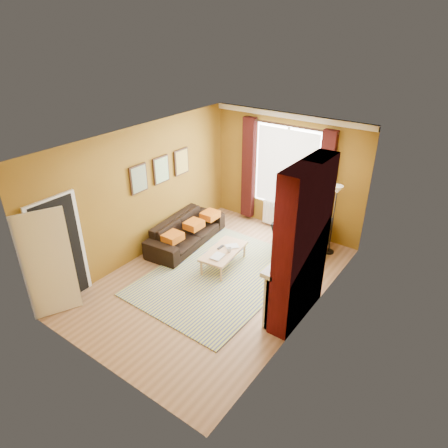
{
  "coord_description": "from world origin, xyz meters",
  "views": [
    {
      "loc": [
        3.92,
        -5.19,
        4.68
      ],
      "look_at": [
        0.0,
        0.25,
        1.15
      ],
      "focal_mm": 32.0,
      "sensor_mm": 36.0,
      "label": 1
    }
  ],
  "objects_px": {
    "floor_lamp": "(336,201)",
    "coffee_table": "(224,252)",
    "sofa": "(186,231)",
    "wicker_stool": "(288,239)",
    "armchair": "(301,235)"
  },
  "relations": [
    {
      "from": "floor_lamp",
      "to": "sofa",
      "type": "bearing_deg",
      "value": -151.23
    },
    {
      "from": "armchair",
      "to": "floor_lamp",
      "type": "relative_size",
      "value": 0.69
    },
    {
      "from": "armchair",
      "to": "floor_lamp",
      "type": "bearing_deg",
      "value": -163.0
    },
    {
      "from": "coffee_table",
      "to": "wicker_stool",
      "type": "bearing_deg",
      "value": 54.95
    },
    {
      "from": "coffee_table",
      "to": "floor_lamp",
      "type": "relative_size",
      "value": 0.75
    },
    {
      "from": "armchair",
      "to": "coffee_table",
      "type": "distance_m",
      "value": 1.84
    },
    {
      "from": "wicker_stool",
      "to": "floor_lamp",
      "type": "relative_size",
      "value": 0.33
    },
    {
      "from": "coffee_table",
      "to": "wicker_stool",
      "type": "distance_m",
      "value": 1.6
    },
    {
      "from": "sofa",
      "to": "coffee_table",
      "type": "relative_size",
      "value": 1.77
    },
    {
      "from": "wicker_stool",
      "to": "floor_lamp",
      "type": "height_order",
      "value": "floor_lamp"
    },
    {
      "from": "sofa",
      "to": "wicker_stool",
      "type": "height_order",
      "value": "sofa"
    },
    {
      "from": "armchair",
      "to": "floor_lamp",
      "type": "height_order",
      "value": "floor_lamp"
    },
    {
      "from": "coffee_table",
      "to": "floor_lamp",
      "type": "height_order",
      "value": "floor_lamp"
    },
    {
      "from": "wicker_stool",
      "to": "floor_lamp",
      "type": "xyz_separation_m",
      "value": [
        0.81,
        0.4,
        1.0
      ]
    },
    {
      "from": "floor_lamp",
      "to": "coffee_table",
      "type": "bearing_deg",
      "value": -131.15
    }
  ]
}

